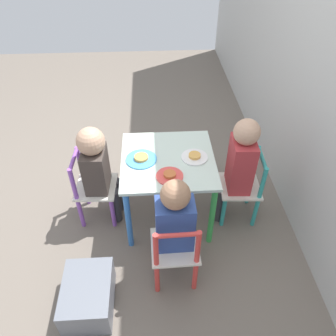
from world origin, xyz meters
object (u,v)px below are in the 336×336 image
child_right (174,222)px  plate_front (141,159)px  chair_teal (243,188)px  child_back (238,164)px  storage_bin (88,296)px  chair_purple (93,188)px  kids_table (168,168)px  plate_right (170,176)px  chair_red (175,251)px  plate_back (195,157)px  child_front (98,167)px

child_right → plate_front: child_right is taller
chair_teal → child_back: (-0.00, -0.06, 0.21)m
child_back → storage_bin: child_back is taller
child_right → plate_front: bearing=-69.6°
chair_purple → child_right: 0.70m
kids_table → chair_teal: bearing=86.9°
child_right → kids_table: bearing=-90.0°
plate_right → plate_front: 0.23m
chair_purple → child_right: size_ratio=0.71×
kids_table → chair_red: chair_red is taller
plate_front → child_back: bearing=87.7°
child_back → plate_right: 0.46m
plate_front → kids_table: bearing=90.0°
chair_purple → plate_front: 0.42m
chair_purple → plate_front: size_ratio=2.71×
chair_purple → child_back: (0.05, 0.93, 0.21)m
plate_front → chair_purple: bearing=-94.0°
chair_red → plate_back: 0.58m
chair_purple → plate_back: 0.71m
child_back → chair_teal: bearing=90.0°
child_right → plate_right: (-0.27, -0.01, 0.08)m
chair_red → plate_front: bearing=-71.9°
child_front → plate_right: (0.18, 0.44, 0.07)m
child_right → plate_front: size_ratio=3.83×
chair_teal → child_front: bearing=-89.8°
chair_red → child_back: bearing=-133.2°
chair_purple → storage_bin: chair_purple is taller
kids_table → child_front: 0.44m
child_right → storage_bin: child_right is taller
plate_right → chair_red: bearing=1.7°
plate_front → storage_bin: bearing=-25.3°
plate_right → chair_teal: bearing=105.3°
chair_teal → kids_table: bearing=-90.0°
plate_back → plate_front: bearing=-90.0°
kids_table → plate_right: plate_right is taller
chair_teal → child_front: child_front is taller
child_right → plate_right: 0.28m
kids_table → child_back: bearing=86.9°
child_back → plate_front: 0.60m
chair_purple → child_right: (0.46, 0.51, 0.18)m
chair_teal → child_back: size_ratio=0.66×
child_front → plate_back: 0.60m
chair_red → child_back: 0.67m
plate_front → storage_bin: plate_front is taller
chair_purple → storage_bin: 0.69m
chair_teal → chair_purple: bearing=-89.8°
chair_teal → child_right: bearing=-46.9°
chair_red → chair_purple: 0.73m
chair_teal → plate_right: 0.58m
chair_purple → chair_teal: bearing=-90.2°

